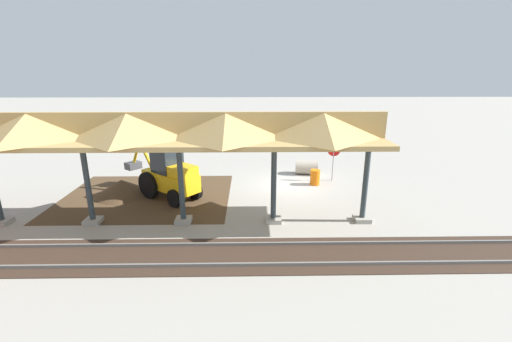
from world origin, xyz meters
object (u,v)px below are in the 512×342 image
(stop_sign, at_px, (334,154))
(traffic_barrel, at_px, (315,177))
(backhoe, at_px, (169,175))
(concrete_pipe, at_px, (307,167))

(stop_sign, relative_size, traffic_barrel, 2.54)
(stop_sign, height_order, backhoe, backhoe)
(backhoe, relative_size, concrete_pipe, 3.21)
(concrete_pipe, xyz_separation_m, traffic_barrel, (-0.16, 2.08, 0.00))
(backhoe, distance_m, traffic_barrel, 8.32)
(backhoe, xyz_separation_m, concrete_pipe, (-7.90, -3.97, -0.81))
(stop_sign, xyz_separation_m, traffic_barrel, (1.20, 0.76, -1.20))
(stop_sign, height_order, traffic_barrel, stop_sign)
(backhoe, bearing_deg, concrete_pipe, -153.33)
(concrete_pipe, relative_size, traffic_barrel, 1.67)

